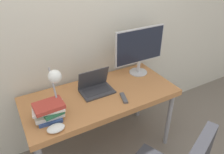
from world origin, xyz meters
The scene contains 8 objects.
wall_back centered at (0.00, 0.75, 1.30)m, with size 8.00×0.05×2.60m.
desk centered at (0.00, 0.34, 0.70)m, with size 1.50×0.69×0.77m.
laptop centered at (-0.02, 0.42, 0.81)m, with size 0.32×0.22×0.23m.
monitor centered at (0.57, 0.52, 1.07)m, with size 0.61×0.20×0.53m.
desk_lamp centered at (-0.44, 0.26, 1.08)m, with size 0.12×0.28×0.44m.
book_stack centered at (-0.53, 0.24, 0.84)m, with size 0.28×0.22×0.15m.
tv_remote centered at (0.16, 0.17, 0.78)m, with size 0.08×0.16×0.02m.
game_controller centered at (-0.53, 0.07, 0.79)m, with size 0.14×0.10×0.04m.
Camera 1 is at (-0.76, -1.25, 2.00)m, focal length 35.00 mm.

